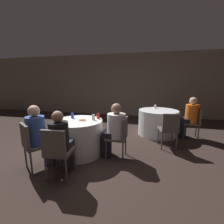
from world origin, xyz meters
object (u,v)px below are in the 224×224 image
at_px(chair_near_east, 121,134).
at_px(soda_can_blue, 72,116).
at_px(pizza_plate_near, 82,120).
at_px(table_near, 79,137).
at_px(person_blue_shirt, 41,136).
at_px(table_far, 158,122).
at_px(chair_far_east, 195,120).
at_px(person_orange_shirt, 189,117).
at_px(soda_can_silver, 93,117).
at_px(chair_near_south, 57,149).
at_px(chair_near_southwest, 31,142).
at_px(person_black_shirt, 62,143).
at_px(person_white_shirt, 113,130).
at_px(chair_far_south, 169,127).
at_px(soda_can_red, 98,116).

height_order(chair_near_east, soda_can_blue, soda_can_blue).
bearing_deg(pizza_plate_near, chair_near_east, -2.43).
bearing_deg(table_near, person_blue_shirt, -123.54).
relative_size(table_far, chair_near_east, 1.31).
bearing_deg(person_blue_shirt, chair_far_east, 67.82).
distance_m(person_orange_shirt, pizza_plate_near, 2.92).
distance_m(table_far, chair_near_east, 1.86).
bearing_deg(chair_far_east, person_orange_shirt, 90.00).
distance_m(person_blue_shirt, pizza_plate_near, 0.86).
bearing_deg(soda_can_silver, soda_can_blue, 174.82).
bearing_deg(table_far, table_near, -137.44).
height_order(person_orange_shirt, pizza_plate_near, person_orange_shirt).
xyz_separation_m(chair_near_east, chair_near_south, (-0.85, -0.91, 0.00)).
distance_m(chair_near_southwest, person_black_shirt, 0.58).
xyz_separation_m(person_white_shirt, pizza_plate_near, (-0.68, 0.03, 0.16)).
distance_m(chair_near_southwest, person_blue_shirt, 0.17).
distance_m(chair_far_east, pizza_plate_near, 3.04).
bearing_deg(person_orange_shirt, chair_far_south, 150.61).
relative_size(table_near, chair_near_southwest, 1.23).
bearing_deg(person_blue_shirt, soda_can_silver, 78.98).
distance_m(chair_near_east, person_white_shirt, 0.17).
xyz_separation_m(chair_far_south, person_black_shirt, (-1.89, -1.44, 0.03)).
xyz_separation_m(person_orange_shirt, person_white_shirt, (-1.80, -1.55, 0.00)).
relative_size(table_near, chair_far_south, 1.23).
xyz_separation_m(table_far, soda_can_silver, (-1.46, -1.52, 0.43)).
bearing_deg(chair_near_southwest, soda_can_blue, 105.12).
relative_size(pizza_plate_near, soda_can_silver, 2.00).
relative_size(chair_far_east, soda_can_blue, 7.01).
bearing_deg(chair_far_south, person_black_shirt, -153.53).
xyz_separation_m(chair_near_south, person_orange_shirt, (2.50, 2.46, 0.07)).
xyz_separation_m(chair_near_east, person_black_shirt, (-0.87, -0.74, 0.03)).
distance_m(table_far, soda_can_red, 2.02).
relative_size(person_black_shirt, pizza_plate_near, 4.54).
bearing_deg(table_near, soda_can_silver, 19.08).
bearing_deg(chair_far_south, table_near, -171.79).
bearing_deg(soda_can_silver, person_blue_shirt, -134.56).
bearing_deg(person_black_shirt, chair_near_east, 35.53).
bearing_deg(soda_can_red, person_orange_shirt, 30.35).
height_order(table_near, soda_can_red, soda_can_red).
distance_m(person_black_shirt, soda_can_silver, 0.94).
relative_size(chair_near_east, soda_can_blue, 7.01).
distance_m(chair_near_south, person_black_shirt, 0.17).
distance_m(table_near, chair_far_south, 2.08).
xyz_separation_m(pizza_plate_near, soda_can_silver, (0.21, 0.10, 0.05)).
relative_size(table_near, person_blue_shirt, 0.91).
bearing_deg(chair_far_east, table_far, 90.00).
relative_size(chair_near_east, person_black_shirt, 0.77).
height_order(chair_far_east, soda_can_blue, soda_can_blue).
bearing_deg(person_black_shirt, chair_far_east, 35.45).
xyz_separation_m(chair_far_east, person_white_shirt, (-1.96, -1.53, 0.07)).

